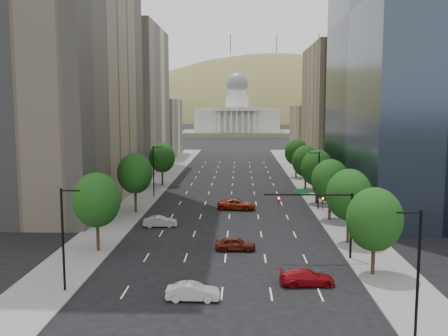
# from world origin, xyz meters

# --- Properties ---
(sidewalk_left) EXTENTS (6.00, 200.00, 0.15)m
(sidewalk_left) POSITION_xyz_m (-15.50, 60.00, 0.07)
(sidewalk_left) COLOR slate
(sidewalk_left) RESTS_ON ground
(sidewalk_right) EXTENTS (6.00, 200.00, 0.15)m
(sidewalk_right) POSITION_xyz_m (15.50, 60.00, 0.07)
(sidewalk_right) COLOR slate
(sidewalk_right) RESTS_ON ground
(midrise_cream_left) EXTENTS (14.00, 30.00, 35.00)m
(midrise_cream_left) POSITION_xyz_m (-25.00, 103.00, 17.50)
(midrise_cream_left) COLOR beige
(midrise_cream_left) RESTS_ON ground
(filler_left) EXTENTS (14.00, 26.00, 18.00)m
(filler_left) POSITION_xyz_m (-25.00, 136.00, 9.00)
(filler_left) COLOR beige
(filler_left) RESTS_ON ground
(tower_glass_right) EXTENTS (16.00, 38.00, 60.00)m
(tower_glass_right) POSITION_xyz_m (26.00, 58.00, 30.00)
(tower_glass_right) COLOR black
(tower_glass_right) RESTS_ON ground
(parking_tan_right) EXTENTS (14.00, 30.00, 30.00)m
(parking_tan_right) POSITION_xyz_m (25.00, 100.00, 15.00)
(parking_tan_right) COLOR #8C7759
(parking_tan_right) RESTS_ON ground
(filler_right) EXTENTS (14.00, 26.00, 16.00)m
(filler_right) POSITION_xyz_m (25.00, 133.00, 8.00)
(filler_right) COLOR #8C7759
(filler_right) RESTS_ON ground
(tree_right_0) EXTENTS (5.20, 5.20, 8.39)m
(tree_right_0) POSITION_xyz_m (14.00, 25.00, 5.39)
(tree_right_0) COLOR #382316
(tree_right_0) RESTS_ON ground
(tree_right_1) EXTENTS (5.20, 5.20, 8.75)m
(tree_right_1) POSITION_xyz_m (14.00, 36.00, 5.75)
(tree_right_1) COLOR #382316
(tree_right_1) RESTS_ON ground
(tree_right_2) EXTENTS (5.20, 5.20, 8.61)m
(tree_right_2) POSITION_xyz_m (14.00, 48.00, 5.60)
(tree_right_2) COLOR #382316
(tree_right_2) RESTS_ON ground
(tree_right_3) EXTENTS (5.20, 5.20, 8.89)m
(tree_right_3) POSITION_xyz_m (14.00, 60.00, 5.89)
(tree_right_3) COLOR #382316
(tree_right_3) RESTS_ON ground
(tree_right_4) EXTENTS (5.20, 5.20, 8.46)m
(tree_right_4) POSITION_xyz_m (14.00, 74.00, 5.46)
(tree_right_4) COLOR #382316
(tree_right_4) RESTS_ON ground
(tree_right_5) EXTENTS (5.20, 5.20, 8.75)m
(tree_right_5) POSITION_xyz_m (14.00, 90.00, 5.75)
(tree_right_5) COLOR #382316
(tree_right_5) RESTS_ON ground
(tree_left_0) EXTENTS (5.20, 5.20, 8.75)m
(tree_left_0) POSITION_xyz_m (-14.00, 32.00, 5.75)
(tree_left_0) COLOR #382316
(tree_left_0) RESTS_ON ground
(tree_left_1) EXTENTS (5.20, 5.20, 8.97)m
(tree_left_1) POSITION_xyz_m (-14.00, 52.00, 5.96)
(tree_left_1) COLOR #382316
(tree_left_1) RESTS_ON ground
(tree_left_2) EXTENTS (5.20, 5.20, 8.68)m
(tree_left_2) POSITION_xyz_m (-14.00, 78.00, 5.68)
(tree_left_2) COLOR #382316
(tree_left_2) RESTS_ON ground
(streetlight_rs) EXTENTS (1.70, 0.20, 9.00)m
(streetlight_rs) POSITION_xyz_m (13.44, 12.00, 4.84)
(streetlight_rs) COLOR black
(streetlight_rs) RESTS_ON ground
(streetlight_rn) EXTENTS (1.70, 0.20, 9.00)m
(streetlight_rn) POSITION_xyz_m (13.44, 55.00, 4.84)
(streetlight_rn) COLOR black
(streetlight_rn) RESTS_ON ground
(streetlight_ls) EXTENTS (1.70, 0.20, 9.00)m
(streetlight_ls) POSITION_xyz_m (-13.44, 20.00, 4.84)
(streetlight_ls) COLOR black
(streetlight_ls) RESTS_ON ground
(streetlight_ln) EXTENTS (1.70, 0.20, 9.00)m
(streetlight_ln) POSITION_xyz_m (-13.44, 65.00, 4.84)
(streetlight_ln) COLOR black
(streetlight_ln) RESTS_ON ground
(traffic_signal) EXTENTS (9.12, 0.40, 7.38)m
(traffic_signal) POSITION_xyz_m (10.53, 30.00, 5.17)
(traffic_signal) COLOR black
(traffic_signal) RESTS_ON ground
(capitol) EXTENTS (60.00, 40.00, 35.20)m
(capitol) POSITION_xyz_m (0.00, 249.71, 8.58)
(capitol) COLOR #596647
(capitol) RESTS_ON ground
(foothills) EXTENTS (720.00, 413.00, 263.00)m
(foothills) POSITION_xyz_m (34.67, 599.39, -37.78)
(foothills) COLOR olive
(foothills) RESTS_ON ground
(car_white) EXTENTS (4.37, 1.53, 1.44)m
(car_white) POSITION_xyz_m (-2.33, 18.44, 0.72)
(car_white) COLOR silver
(car_white) RESTS_ON ground
(car_red_near) EXTENTS (5.04, 2.37, 1.42)m
(car_red_near) POSITION_xyz_m (7.48, 22.24, 0.71)
(car_red_near) COLOR maroon
(car_red_near) RESTS_ON ground
(car_maroon) EXTENTS (4.49, 1.81, 1.53)m
(car_maroon) POSITION_xyz_m (1.00, 32.85, 0.76)
(car_maroon) COLOR #4A130C
(car_maroon) RESTS_ON ground
(car_silver) EXTENTS (4.52, 1.95, 1.45)m
(car_silver) POSITION_xyz_m (-9.00, 43.50, 0.72)
(car_silver) COLOR #A5A6AB
(car_silver) RESTS_ON ground
(car_red_far) EXTENTS (6.10, 3.32, 1.62)m
(car_red_far) POSITION_xyz_m (1.00, 55.02, 0.81)
(car_red_far) COLOR maroon
(car_red_far) RESTS_ON ground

